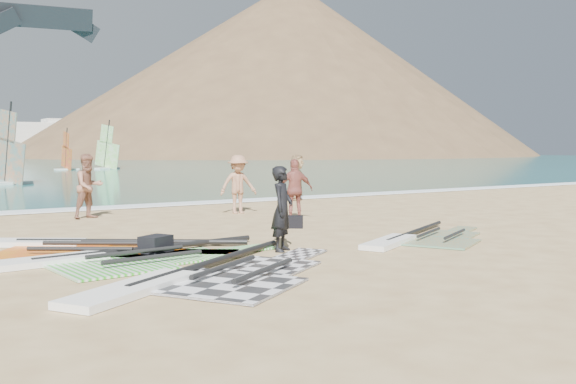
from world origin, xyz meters
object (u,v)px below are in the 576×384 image
beachgoer_back (295,190)px  gear_bag_far (293,222)px  rig_green (111,259)px  person_wetsuit (282,209)px  rig_grey (205,278)px  beachgoer_mid (238,184)px  beachgoer_right (297,178)px  rig_orange (421,239)px  gear_bag_near (156,245)px  beachgoer_left (89,186)px  rig_red (71,247)px

beachgoer_back → gear_bag_far: bearing=74.6°
rig_green → person_wetsuit: bearing=-17.0°
rig_grey → person_wetsuit: 3.41m
gear_bag_far → beachgoer_mid: size_ratio=0.28×
beachgoer_back → beachgoer_right: (4.10, 5.93, 0.03)m
rig_orange → person_wetsuit: 3.72m
gear_bag_near → beachgoer_right: size_ratio=0.32×
person_wetsuit → beachgoer_mid: bearing=28.1°
beachgoer_left → beachgoer_back: beachgoer_left is taller
gear_bag_far → beachgoer_right: bearing=55.2°
beachgoer_left → beachgoer_right: 9.45m
beachgoer_mid → beachgoer_right: bearing=44.3°
rig_green → beachgoer_back: beachgoer_back is taller
gear_bag_far → rig_grey: bearing=-135.5°
person_wetsuit → beachgoer_right: bearing=14.7°
person_wetsuit → beachgoer_right: size_ratio=0.95×
rig_orange → rig_green: bearing=142.5°
beachgoer_left → beachgoer_mid: bearing=-31.2°
gear_bag_far → person_wetsuit: bearing=-127.1°
rig_orange → beachgoer_left: bearing=92.1°
rig_green → beachgoer_mid: beachgoer_mid is taller
rig_grey → rig_orange: size_ratio=1.20×
person_wetsuit → beachgoer_left: size_ratio=0.91×
person_wetsuit → beachgoer_left: 8.79m
rig_red → gear_bag_near: 2.08m
beachgoer_mid → gear_bag_far: bearing=-89.3°
gear_bag_near → beachgoer_right: (10.05, 9.61, 0.76)m
beachgoer_mid → gear_bag_near: bearing=-121.6°
rig_grey → gear_bag_far: (5.12, 5.03, 0.11)m
rig_grey → gear_bag_far: size_ratio=11.16×
beachgoer_mid → rig_green: bearing=-125.1°
rig_green → beachgoer_mid: 9.39m
gear_bag_far → beachgoer_left: 6.83m
person_wetsuit → beachgoer_right: (7.61, 10.67, 0.05)m
rig_grey → person_wetsuit: person_wetsuit is taller
rig_orange → rig_red: 7.99m
beachgoer_left → gear_bag_far: bearing=-70.2°
rig_green → rig_red: (-0.24, 1.96, 0.00)m
beachgoer_back → beachgoer_right: size_ratio=0.97×
rig_orange → beachgoer_back: size_ratio=2.73×
rig_red → beachgoer_right: (11.35, 7.99, 0.91)m
gear_bag_far → person_wetsuit: size_ratio=0.30×
gear_bag_near → beachgoer_left: size_ratio=0.31×
gear_bag_far → beachgoer_right: beachgoer_right is taller
beachgoer_right → beachgoer_back: bearing=-179.1°
rig_red → gear_bag_far: 6.15m
person_wetsuit → beachgoer_back: 5.90m
beachgoer_left → beachgoer_right: beachgoer_left is taller
beachgoer_back → rig_orange: bearing=110.8°
rig_orange → rig_grey: bearing=164.3°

